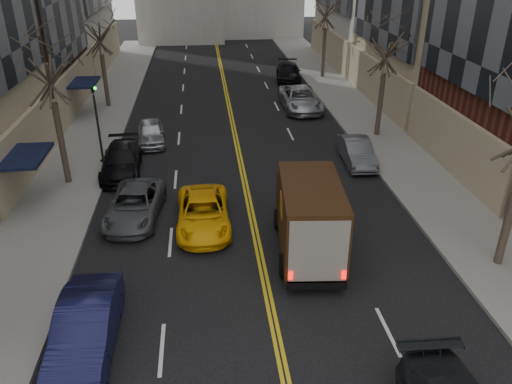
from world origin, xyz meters
TOP-DOWN VIEW (x-y plane):
  - sidewalk_left at (-9.00, 27.00)m, footprint 4.00×66.00m
  - sidewalk_right at (9.00, 27.00)m, footprint 4.00×66.00m
  - tree_lf_mid at (-8.80, 20.00)m, footprint 3.20×3.20m
  - tree_lf_far at (-8.80, 33.00)m, footprint 3.20×3.20m
  - tree_rt_mid at (8.80, 25.00)m, footprint 3.20×3.20m
  - traffic_signal at (-7.39, 22.00)m, footprint 0.29×0.26m
  - ups_truck at (1.87, 12.69)m, footprint 2.74×5.91m
  - taxi at (-2.13, 15.11)m, footprint 2.21×4.76m
  - pedestrian at (2.08, 12.03)m, footprint 0.51×0.72m
  - parked_lf_b at (-5.66, 8.33)m, footprint 1.63×4.62m
  - parked_lf_c at (-5.10, 16.17)m, footprint 2.62×4.89m
  - parked_lf_d at (-6.30, 21.13)m, footprint 2.16×4.88m
  - parked_lf_e at (-5.11, 25.39)m, footprint 1.94×4.04m
  - parked_rt_a at (6.30, 21.04)m, footprint 1.60×4.16m
  - parked_rt_b at (5.10, 31.11)m, footprint 2.63×5.62m
  - parked_rt_c at (5.61, 39.39)m, footprint 2.65×5.26m

SIDE VIEW (x-z plane):
  - sidewalk_left at x=-9.00m, z-range 0.00..0.15m
  - sidewalk_right at x=9.00m, z-range 0.00..0.15m
  - parked_lf_c at x=-5.10m, z-range 0.00..1.31m
  - taxi at x=-2.13m, z-range 0.00..1.32m
  - parked_lf_e at x=-5.11m, z-range 0.00..1.33m
  - parked_rt_a at x=6.30m, z-range 0.00..1.35m
  - parked_lf_d at x=-6.30m, z-range 0.00..1.39m
  - parked_rt_c at x=5.61m, z-range 0.00..1.46m
  - parked_lf_b at x=-5.66m, z-range 0.00..1.52m
  - parked_rt_b at x=5.10m, z-range 0.00..1.56m
  - pedestrian at x=2.08m, z-range 0.00..1.83m
  - ups_truck at x=1.87m, z-range 0.01..3.16m
  - traffic_signal at x=-7.39m, z-range 0.47..5.17m
  - tree_lf_far at x=-8.80m, z-range 1.97..10.08m
  - tree_rt_mid at x=8.80m, z-range 2.01..10.33m
  - tree_lf_mid at x=-8.80m, z-range 2.14..11.05m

